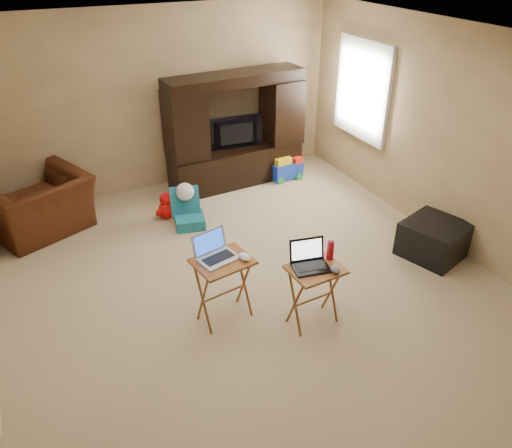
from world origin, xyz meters
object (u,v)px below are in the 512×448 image
mouse_right (335,269)px  tray_table_right (314,296)px  laptop_left (218,249)px  plush_toy (167,205)px  laptop_right (312,257)px  recliner (39,205)px  push_toy (286,167)px  entertainment_center (236,131)px  mouse_left (245,257)px  tray_table_left (224,290)px  ottoman (434,239)px  water_bottle (330,250)px  television (237,134)px  child_rocker (189,209)px

mouse_right → tray_table_right: bearing=137.3°
laptop_left → plush_toy: bearing=72.9°
laptop_left → laptop_right: laptop_left is taller
recliner → push_toy: recliner is taller
entertainment_center → mouse_left: (-1.15, -2.84, -0.11)m
tray_table_left → mouse_right: bearing=-41.4°
laptop_right → mouse_right: size_ratio=2.58×
laptop_right → mouse_left: 0.61m
tray_table_left → plush_toy: bearing=78.3°
ottoman → water_bottle: 1.78m
tray_table_left → mouse_right: mouse_right is taller
television → mouse_right: television is taller
tray_table_left → laptop_left: bearing=125.3°
entertainment_center → laptop_right: entertainment_center is taller
entertainment_center → push_toy: bearing=-17.9°
mouse_left → entertainment_center: bearing=68.0°
child_rocker → mouse_left: size_ratio=3.59×
water_bottle → recliner: bearing=129.9°
tray_table_right → mouse_left: 0.76m
plush_toy → ottoman: bearing=-40.5°
television → laptop_left: 3.02m
entertainment_center → laptop_right: (-0.63, -3.17, -0.07)m
tray_table_right → water_bottle: 0.46m
plush_toy → mouse_left: bearing=-87.1°
water_bottle → mouse_left: bearing=160.3°
plush_toy → recliner: bearing=167.2°
entertainment_center → tray_table_left: bearing=-119.5°
water_bottle → ottoman: bearing=11.1°
recliner → laptop_right: (2.14, -2.91, 0.38)m
child_rocker → water_bottle: (0.68, -2.17, 0.48)m
television → tray_table_right: television is taller
television → ottoman: bearing=119.1°
tray_table_right → laptop_left: laptop_left is taller
recliner → tray_table_right: bearing=103.4°
television → recliner: bearing=8.6°
television → child_rocker: television is taller
entertainment_center → mouse_left: entertainment_center is taller
ottoman → laptop_left: laptop_left is taller
child_rocker → tray_table_right: size_ratio=0.79×
recliner → water_bottle: bearing=106.6°
ottoman → water_bottle: size_ratio=3.32×
plush_toy → push_toy: push_toy is taller
entertainment_center → plush_toy: size_ratio=5.37×
laptop_left → tray_table_left: bearing=-59.3°
entertainment_center → ottoman: size_ratio=3.11×
plush_toy → child_rocker: bearing=-59.3°
entertainment_center → push_toy: 0.99m
entertainment_center → mouse_right: 3.35m
tray_table_left → mouse_right: 1.08m
entertainment_center → plush_toy: 1.54m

